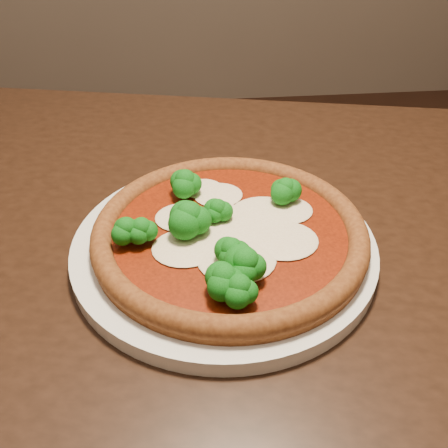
{
  "coord_description": "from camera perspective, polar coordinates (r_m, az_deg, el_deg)",
  "views": [
    {
      "loc": [
        0.07,
        -0.64,
        1.12
      ],
      "look_at": [
        0.12,
        -0.2,
        0.79
      ],
      "focal_mm": 40.0,
      "sensor_mm": 36.0,
      "label": 1
    }
  ],
  "objects": [
    {
      "name": "plate",
      "position": [
        0.57,
        -0.0,
        -2.5
      ],
      "size": [
        0.34,
        0.34,
        0.02
      ],
      "primitive_type": "cylinder",
      "color": "silver",
      "rests_on": "dining_table"
    },
    {
      "name": "dining_table",
      "position": [
        0.66,
        2.97,
        -8.05
      ],
      "size": [
        1.31,
        1.04,
        0.75
      ],
      "rotation": [
        0.0,
        0.0,
        -0.22
      ],
      "color": "black",
      "rests_on": "floor"
    },
    {
      "name": "pizza",
      "position": [
        0.55,
        0.41,
        -0.88
      ],
      "size": [
        0.31,
        0.31,
        0.06
      ],
      "rotation": [
        0.0,
        0.0,
        0.26
      ],
      "color": "brown",
      "rests_on": "plate"
    },
    {
      "name": "floor",
      "position": [
        1.29,
        -6.64,
        -23.63
      ],
      "size": [
        4.0,
        4.0,
        0.0
      ],
      "primitive_type": "plane",
      "color": "black",
      "rests_on": "ground"
    }
  ]
}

